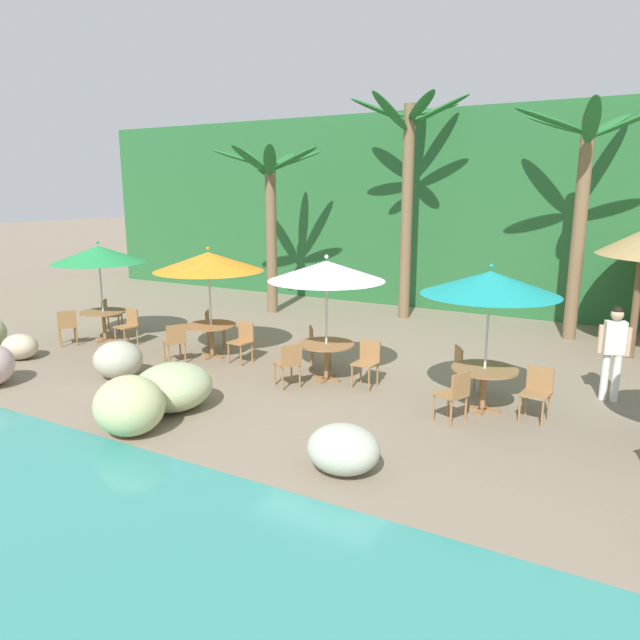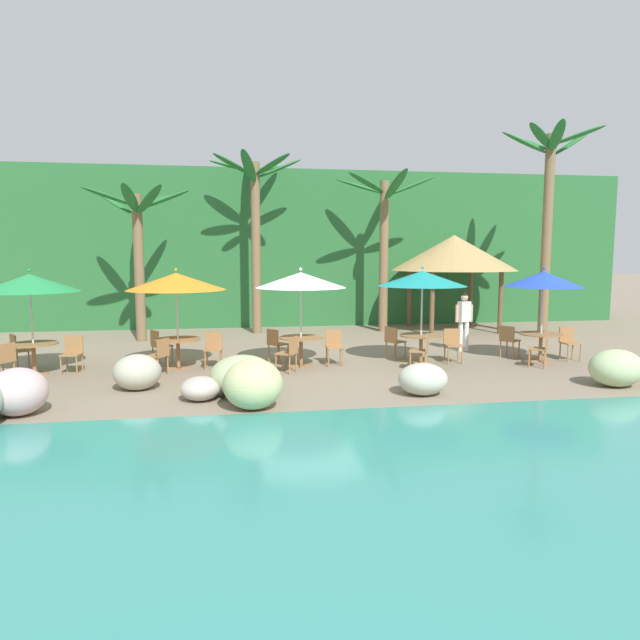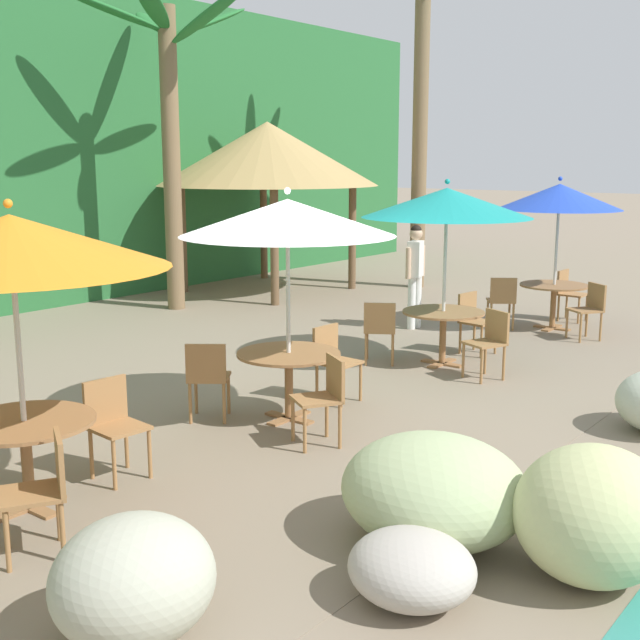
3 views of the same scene
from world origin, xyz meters
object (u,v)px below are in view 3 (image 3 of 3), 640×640
(chair_white_seaward, at_px, (333,357))
(chair_blue_left, at_px, (590,307))
(chair_teal_inland, at_px, (380,328))
(dining_table_white, at_px, (289,364))
(umbrella_orange, at_px, (11,242))
(dining_table_blue, at_px, (554,292))
(waiter_in_white, at_px, (415,269))
(palapa_hut, at_px, (268,154))
(dining_table_teal, at_px, (443,320))
(palm_tree_fourth, at_px, (421,64))
(umbrella_blue, at_px, (559,197))
(palm_tree_third, at_px, (170,101))
(chair_teal_left, at_px, (490,339))
(chair_blue_seaward, at_px, (568,291))
(umbrella_white, at_px, (288,218))
(chair_white_left, at_px, (325,394))
(chair_orange_left, at_px, (45,486))
(chair_white_inland, at_px, (208,375))
(chair_orange_seaward, at_px, (113,420))
(chair_teal_seaward, at_px, (473,318))
(chair_blue_inland, at_px, (502,299))
(dining_table_orange, at_px, (25,435))

(chair_white_seaward, height_order, chair_blue_left, same)
(chair_teal_inland, bearing_deg, dining_table_white, -167.83)
(umbrella_orange, bearing_deg, dining_table_white, -3.36)
(chair_teal_inland, relative_size, dining_table_blue, 0.79)
(waiter_in_white, bearing_deg, palapa_hut, 71.55)
(dining_table_blue, relative_size, chair_blue_left, 1.26)
(dining_table_teal, height_order, waiter_in_white, waiter_in_white)
(dining_table_teal, height_order, palm_tree_fourth, palm_tree_fourth)
(dining_table_teal, height_order, umbrella_blue, umbrella_blue)
(palm_tree_third, bearing_deg, dining_table_white, -122.49)
(chair_teal_left, height_order, umbrella_blue, umbrella_blue)
(chair_teal_inland, height_order, dining_table_blue, chair_teal_inland)
(chair_blue_seaward, xyz_separation_m, chair_blue_left, (-1.26, -0.83, 0.00))
(chair_white_seaward, distance_m, waiter_in_white, 4.32)
(umbrella_white, distance_m, waiter_in_white, 5.26)
(chair_white_left, bearing_deg, chair_orange_left, 176.80)
(umbrella_orange, distance_m, chair_teal_inland, 5.81)
(dining_table_white, distance_m, palm_tree_third, 7.63)
(chair_white_left, bearing_deg, chair_white_inland, 98.45)
(chair_blue_left, bearing_deg, chair_white_inland, 164.73)
(chair_white_inland, relative_size, palm_tree_fourth, 0.13)
(chair_white_seaward, height_order, palm_tree_fourth, palm_tree_fourth)
(chair_orange_seaward, relative_size, dining_table_white, 0.79)
(chair_white_left, relative_size, dining_table_blue, 0.79)
(chair_white_left, bearing_deg, palm_tree_third, 58.23)
(dining_table_teal, height_order, dining_table_blue, same)
(umbrella_orange, bearing_deg, palm_tree_fourth, 16.77)
(chair_teal_seaward, distance_m, chair_blue_inland, 1.80)
(chair_white_seaward, bearing_deg, umbrella_orange, 178.23)
(chair_blue_left, bearing_deg, umbrella_blue, 61.12)
(palm_tree_third, bearing_deg, chair_blue_seaward, -61.33)
(palm_tree_third, xyz_separation_m, palapa_hut, (2.68, 0.07, -0.91))
(umbrella_white, xyz_separation_m, palapa_hut, (6.42, 5.94, 0.67))
(chair_blue_seaward, xyz_separation_m, waiter_in_white, (-2.20, 1.74, 0.47))
(palapa_hut, bearing_deg, umbrella_orange, -148.56)
(chair_white_left, xyz_separation_m, chair_teal_inland, (2.93, 1.32, 0.00))
(palm_tree_fourth, bearing_deg, chair_orange_seaward, -162.04)
(chair_teal_seaward, relative_size, umbrella_blue, 0.35)
(palapa_hut, bearing_deg, chair_blue_left, -94.61)
(chair_blue_left, bearing_deg, palm_tree_third, 106.78)
(chair_orange_left, relative_size, chair_blue_inland, 1.00)
(dining_table_teal, height_order, chair_teal_left, chair_teal_left)
(chair_teal_inland, xyz_separation_m, waiter_in_white, (2.36, 0.89, 0.47))
(umbrella_blue, bearing_deg, chair_teal_inland, 165.87)
(chair_blue_inland, xyz_separation_m, palapa_hut, (0.72, 5.68, 2.32))
(chair_white_seaward, xyz_separation_m, chair_teal_left, (1.98, -0.99, 0.00))
(chair_teal_seaward, bearing_deg, umbrella_blue, -6.19)
(waiter_in_white, bearing_deg, dining_table_orange, -170.95)
(chair_orange_seaward, relative_size, palm_tree_third, 0.15)
(chair_teal_left, distance_m, chair_blue_inland, 3.10)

